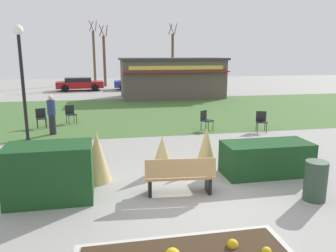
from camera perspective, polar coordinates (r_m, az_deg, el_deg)
The scene contains 22 objects.
ground_plane at distance 8.36m, azimuth 5.07°, elevation -11.73°, with size 80.00×80.00×0.00m, color #999691.
lawn_patch at distance 19.73m, azimuth -4.59°, elevation 2.40°, with size 36.00×12.00×0.01m, color #446B33.
park_bench at distance 8.22m, azimuth 2.01°, elevation -8.48°, with size 1.74×0.67×0.95m.
hedge_left at distance 8.33m, azimuth -19.51°, elevation -7.53°, with size 1.95×1.10×1.34m, color #19421E.
hedge_right at distance 9.95m, azimuth 16.43°, elevation -5.31°, with size 2.48×1.10×0.94m, color #19421E.
ornamental_grass_behind_left at distance 10.18m, azimuth 6.57°, elevation -3.55°, with size 0.64×0.64×1.25m, color tan.
ornamental_grass_behind_right at distance 9.58m, azimuth -0.96°, elevation -4.95°, with size 0.71×0.71×1.11m, color tan.
ornamental_grass_behind_center at distance 9.15m, azimuth -12.00°, elevation -5.11°, with size 0.72×0.72×1.39m, color tan.
lamppost_mid at distance 13.33m, azimuth -23.70°, elevation 8.52°, with size 0.36×0.36×4.38m.
trash_bin at distance 8.64m, azimuth 23.88°, elevation -8.56°, with size 0.52×0.52×0.95m, color #2D4233.
food_kiosk at distance 26.27m, azimuth 0.69°, elevation 8.27°, with size 8.06×4.11×3.03m.
cafe_chair_west at distance 17.12m, azimuth -16.31°, elevation 2.20°, with size 0.58×0.58×0.89m.
cafe_chair_east at distance 16.55m, azimuth -20.87°, elevation 1.54°, with size 0.53×0.53×0.89m.
cafe_chair_center at distance 15.27m, azimuth 15.65°, elevation 1.05°, with size 0.55×0.55×0.89m.
cafe_chair_north at distance 15.01m, azimuth 6.42°, elevation 1.24°, with size 0.62×0.62×0.89m.
person_strolling at distance 14.94m, azimuth -19.23°, elevation 1.87°, with size 0.34×0.34×1.69m.
parked_car_west_slot at distance 32.06m, azimuth -14.86°, elevation 7.02°, with size 4.29×2.23×1.20m.
parked_car_center_slot at distance 32.15m, azimuth -5.47°, elevation 7.38°, with size 4.24×2.14×1.20m.
parked_car_east_slot at distance 33.00m, azimuth 3.13°, elevation 7.55°, with size 4.36×2.37×1.20m.
tree_left_bg at distance 36.94m, azimuth 0.79°, elevation 11.53°, with size 0.91×0.96×6.46m.
tree_right_bg at distance 35.48m, azimuth -10.80°, elevation 11.04°, with size 0.91×0.96×6.16m.
tree_center_bg at distance 39.27m, azimuth -12.49°, elevation 11.60°, with size 0.91×0.96×6.89m.
Camera 1 is at (-2.17, -7.32, 3.40)m, focal length 35.70 mm.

